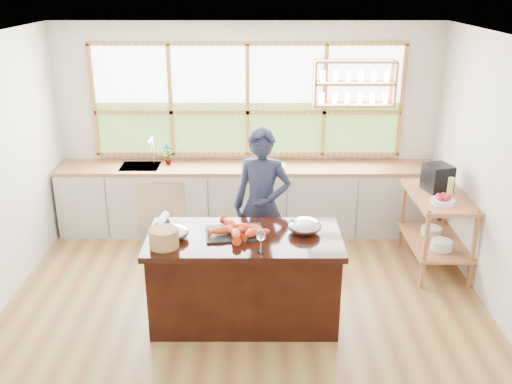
{
  "coord_description": "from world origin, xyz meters",
  "views": [
    {
      "loc": [
        0.12,
        -5.11,
        3.2
      ],
      "look_at": [
        0.11,
        0.15,
        1.22
      ],
      "focal_mm": 40.0,
      "sensor_mm": 36.0,
      "label": 1
    }
  ],
  "objects_px": {
    "espresso_machine": "(438,178)",
    "wicker_basket": "(164,238)",
    "cook": "(262,206)",
    "island": "(245,278)"
  },
  "relations": [
    {
      "from": "espresso_machine",
      "to": "wicker_basket",
      "type": "distance_m",
      "value": 3.26
    },
    {
      "from": "cook",
      "to": "wicker_basket",
      "type": "bearing_deg",
      "value": -117.57
    },
    {
      "from": "island",
      "to": "wicker_basket",
      "type": "bearing_deg",
      "value": -162.88
    },
    {
      "from": "cook",
      "to": "wicker_basket",
      "type": "distance_m",
      "value": 1.4
    },
    {
      "from": "island",
      "to": "wicker_basket",
      "type": "height_order",
      "value": "wicker_basket"
    },
    {
      "from": "espresso_machine",
      "to": "cook",
      "type": "bearing_deg",
      "value": 174.46
    },
    {
      "from": "espresso_machine",
      "to": "island",
      "type": "bearing_deg",
      "value": -167.23
    },
    {
      "from": "espresso_machine",
      "to": "wicker_basket",
      "type": "relative_size",
      "value": 1.13
    },
    {
      "from": "wicker_basket",
      "to": "espresso_machine",
      "type": "bearing_deg",
      "value": 26.75
    },
    {
      "from": "cook",
      "to": "wicker_basket",
      "type": "height_order",
      "value": "cook"
    }
  ]
}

